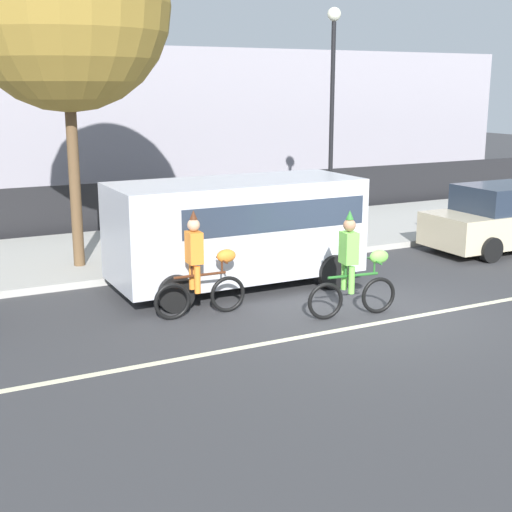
{
  "coord_description": "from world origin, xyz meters",
  "views": [
    {
      "loc": [
        -7.42,
        -9.97,
        3.99
      ],
      "look_at": [
        -1.71,
        1.2,
        1.0
      ],
      "focal_mm": 50.0,
      "sensor_mm": 36.0,
      "label": 1
    }
  ],
  "objects_px": {
    "parked_van_silver": "(239,225)",
    "parked_car_beige": "(504,219)",
    "parade_cyclist_orange": "(201,270)",
    "street_lamp_post": "(332,87)",
    "parade_cyclist_lime": "(354,270)"
  },
  "relations": [
    {
      "from": "parade_cyclist_orange",
      "to": "parade_cyclist_lime",
      "type": "bearing_deg",
      "value": -27.75
    },
    {
      "from": "parade_cyclist_orange",
      "to": "parked_car_beige",
      "type": "height_order",
      "value": "parade_cyclist_orange"
    },
    {
      "from": "street_lamp_post",
      "to": "parked_car_beige",
      "type": "bearing_deg",
      "value": -54.58
    },
    {
      "from": "parade_cyclist_orange",
      "to": "parked_car_beige",
      "type": "relative_size",
      "value": 0.47
    },
    {
      "from": "parked_van_silver",
      "to": "parked_car_beige",
      "type": "height_order",
      "value": "parked_van_silver"
    },
    {
      "from": "parade_cyclist_orange",
      "to": "street_lamp_post",
      "type": "bearing_deg",
      "value": 40.77
    },
    {
      "from": "street_lamp_post",
      "to": "parked_van_silver",
      "type": "bearing_deg",
      "value": -140.44
    },
    {
      "from": "parade_cyclist_lime",
      "to": "parked_van_silver",
      "type": "xyz_separation_m",
      "value": [
        -0.94,
        2.67,
        0.44
      ]
    },
    {
      "from": "parade_cyclist_lime",
      "to": "parked_van_silver",
      "type": "bearing_deg",
      "value": 109.46
    },
    {
      "from": "parked_van_silver",
      "to": "parade_cyclist_orange",
      "type": "bearing_deg",
      "value": -135.65
    },
    {
      "from": "parked_car_beige",
      "to": "parade_cyclist_lime",
      "type": "bearing_deg",
      "value": -156.98
    },
    {
      "from": "parade_cyclist_lime",
      "to": "parked_car_beige",
      "type": "relative_size",
      "value": 0.47
    },
    {
      "from": "parked_car_beige",
      "to": "street_lamp_post",
      "type": "relative_size",
      "value": 0.7
    },
    {
      "from": "parade_cyclist_orange",
      "to": "parked_van_silver",
      "type": "xyz_separation_m",
      "value": [
        1.45,
        1.41,
        0.44
      ]
    },
    {
      "from": "parked_van_silver",
      "to": "parked_car_beige",
      "type": "xyz_separation_m",
      "value": [
        7.32,
        0.04,
        -0.5
      ]
    }
  ]
}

